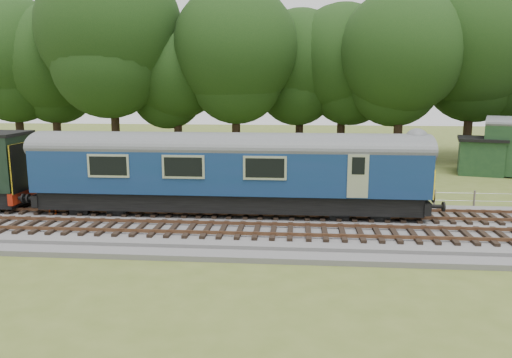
{
  "coord_description": "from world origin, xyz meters",
  "views": [
    {
      "loc": [
        0.93,
        -21.31,
        6.27
      ],
      "look_at": [
        -0.99,
        1.4,
        2.0
      ],
      "focal_mm": 35.0,
      "sensor_mm": 36.0,
      "label": 1
    }
  ],
  "objects": [
    {
      "name": "ground",
      "position": [
        0.0,
        0.0,
        0.0
      ],
      "size": [
        120.0,
        120.0,
        0.0
      ],
      "primitive_type": "plane",
      "color": "#4D5C21",
      "rests_on": "ground"
    },
    {
      "name": "ballast",
      "position": [
        0.0,
        0.0,
        0.17
      ],
      "size": [
        70.0,
        7.0,
        0.35
      ],
      "primitive_type": "cube",
      "color": "#4C4C4F",
      "rests_on": "ground"
    },
    {
      "name": "track_north",
      "position": [
        0.0,
        1.4,
        0.42
      ],
      "size": [
        67.2,
        2.4,
        0.21
      ],
      "color": "black",
      "rests_on": "ballast"
    },
    {
      "name": "track_south",
      "position": [
        0.0,
        -1.6,
        0.42
      ],
      "size": [
        67.2,
        2.4,
        0.21
      ],
      "color": "black",
      "rests_on": "ballast"
    },
    {
      "name": "fence",
      "position": [
        0.0,
        4.5,
        0.0
      ],
      "size": [
        64.0,
        0.12,
        1.0
      ],
      "primitive_type": null,
      "color": "#6B6054",
      "rests_on": "ground"
    },
    {
      "name": "tree_line",
      "position": [
        0.0,
        22.0,
        0.0
      ],
      "size": [
        70.0,
        8.0,
        18.0
      ],
      "primitive_type": null,
      "color": "black",
      "rests_on": "ground"
    },
    {
      "name": "dmu_railcar",
      "position": [
        -2.28,
        1.4,
        2.61
      ],
      "size": [
        18.05,
        2.86,
        3.88
      ],
      "color": "black",
      "rests_on": "ground"
    },
    {
      "name": "worker",
      "position": [
        -10.5,
        0.49,
        1.17
      ],
      "size": [
        0.64,
        0.47,
        1.63
      ],
      "primitive_type": "imported",
      "rotation": [
        0.0,
        0.0,
        0.13
      ],
      "color": "#E9450C",
      "rests_on": "ballast"
    },
    {
      "name": "shed",
      "position": [
        14.05,
        15.46,
        1.33
      ],
      "size": [
        3.95,
        3.95,
        2.63
      ],
      "rotation": [
        0.0,
        0.0,
        -0.27
      ],
      "color": "#17331B",
      "rests_on": "ground"
    }
  ]
}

